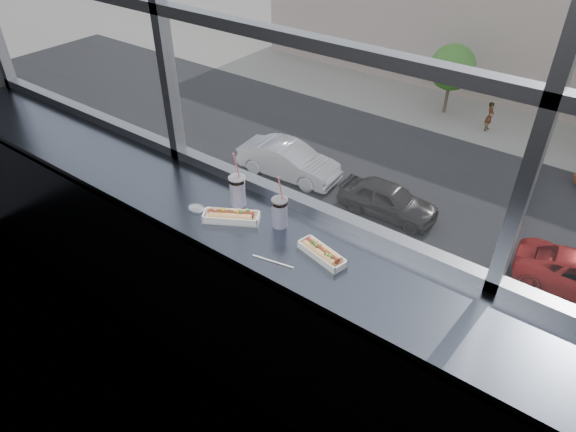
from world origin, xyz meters
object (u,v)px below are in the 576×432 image
Objects in this scene: wrapper at (196,208)px; pedestrian_a at (490,114)px; soda_cup_right at (280,211)px; loose_straw at (273,261)px; tree_left at (452,67)px; car_near_b at (389,195)px; hotdog_tray_right at (322,253)px; car_near_a at (289,155)px; soda_cup_left at (237,190)px; hotdog_tray_left at (231,216)px.

wrapper is 0.05× the size of pedestrian_a.
soda_cup_right reaches higher than loose_straw.
tree_left is at bearing 74.42° from pedestrian_a.
car_near_b is 1.44× the size of tree_left.
loose_straw is 0.10× the size of pedestrian_a.
soda_cup_right reaches higher than pedestrian_a.
hotdog_tray_right reaches higher than car_near_a.
hotdog_tray_right is 0.24m from loose_straw.
soda_cup_left is 0.05× the size of car_near_b.
car_near_a is at bearing 87.55° from car_near_b.
loose_straw is 30.32m from pedestrian_a.
wrapper reaches higher than tree_left.
loose_straw reaches higher than tree_left.
hotdog_tray_left is at bearing 11.43° from wrapper.
soda_cup_left is at bearing -168.67° from pedestrian_a.
wrapper reaches higher than car_near_b.
pedestrian_a is (6.25, 11.16, -0.14)m from car_near_a.
car_near_a reaches higher than car_near_b.
soda_cup_right is at bearing -148.00° from car_near_a.
soda_cup_right is 30.10m from pedestrian_a.
wrapper is at bearing -129.83° from soda_cup_left.
car_near_a is at bearing 150.74° from pedestrian_a.
pedestrian_a is at bearing -15.58° from tree_left.
wrapper is 0.02× the size of tree_left.
soda_cup_right is at bearing 179.15° from hotdog_tray_right.
hotdog_tray_left is at bearing -148.73° from car_near_a.
pedestrian_a is (-5.55, 27.48, -11.06)m from hotdog_tray_left.
pedestrian_a is at bearing 101.92° from soda_cup_right.
car_near_b is 3.00× the size of pedestrian_a.
wrapper is 0.02× the size of car_near_b.
car_near_b is (-6.48, 16.20, -11.10)m from soda_cup_right.
loose_straw is (0.15, -0.25, -0.09)m from soda_cup_right.
tree_left reaches higher than car_near_a.
tree_left is (-8.35, 28.36, -9.21)m from wrapper.
hotdog_tray_left is at bearing -73.18° from tree_left.
car_near_a is at bearing 140.43° from hotdog_tray_right.
car_near_a is 1.12× the size of car_near_b.
car_near_a is (-11.73, 16.19, -10.99)m from soda_cup_left.
soda_cup_right is at bearing -72.68° from tree_left.
soda_cup_right is (0.30, -0.02, -0.01)m from soda_cup_left.
soda_cup_right is 1.45× the size of loose_straw.
soda_cup_right reaches higher than tree_left.
soda_cup_left is 0.05× the size of car_near_a.
tree_left is at bearing 107.32° from soda_cup_right.
car_near_a is at bearing 125.93° from soda_cup_left.
soda_cup_right is at bearing -160.65° from car_near_b.
tree_left is (-8.49, 28.19, -9.29)m from soda_cup_left.
loose_straw is 0.05× the size of tree_left.
loose_straw is 0.03× the size of car_near_b.
hotdog_tray_right is 0.33m from soda_cup_right.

